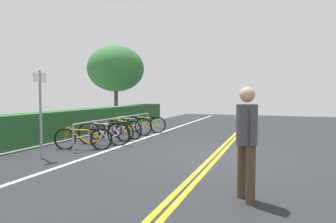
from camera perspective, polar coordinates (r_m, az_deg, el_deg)
The scene contains 15 objects.
ground_plane at distance 8.16m, azimuth 9.39°, elevation -8.38°, with size 31.71×10.91×0.05m, color #232628.
centre_line_yellow_inner at distance 8.14m, azimuth 9.95°, elevation -8.22°, with size 28.54×0.10×0.00m, color gold.
centre_line_yellow_outer at distance 8.17m, azimuth 8.83°, elevation -8.17°, with size 28.54×0.10×0.00m, color gold.
bike_lane_stripe_white at distance 9.22m, azimuth -9.97°, elevation -6.86°, with size 28.54×0.12×0.00m, color white.
bike_rack at distance 10.85m, azimuth -9.40°, elevation -2.08°, with size 5.20×0.05×0.80m.
bicycle_0 at distance 9.14m, azimuth -15.94°, elevation -5.02°, with size 0.68×1.66×0.68m.
bicycle_1 at distance 9.77m, azimuth -12.21°, elevation -4.12°, with size 0.46×1.77×0.79m.
bicycle_2 at distance 10.64m, azimuth -10.93°, elevation -3.64°, with size 0.46×1.79×0.73m.
bicycle_3 at distance 11.16m, azimuth -8.37°, elevation -3.31°, with size 0.59×1.64×0.73m.
bicycle_4 at distance 12.01m, azimuth -7.16°, elevation -2.76°, with size 0.46×1.83×0.76m.
bicycle_5 at distance 12.72m, azimuth -4.27°, elevation -2.45°, with size 0.46×1.80×0.74m.
pedestrian at distance 4.66m, azimuth 14.85°, elevation -4.43°, with size 0.43×0.32×1.74m.
sign_post_near at distance 8.13m, azimuth -23.27°, elevation 1.05°, with size 0.36×0.10×2.22m.
hedge_backdrop at distance 13.28m, azimuth -14.47°, elevation -1.61°, with size 14.15×0.83×1.01m, color #235626.
tree_mid at distance 19.31m, azimuth -9.99°, elevation 8.07°, with size 3.57×3.57×4.69m.
Camera 1 is at (-7.86, -1.44, 1.63)m, focal length 31.78 mm.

